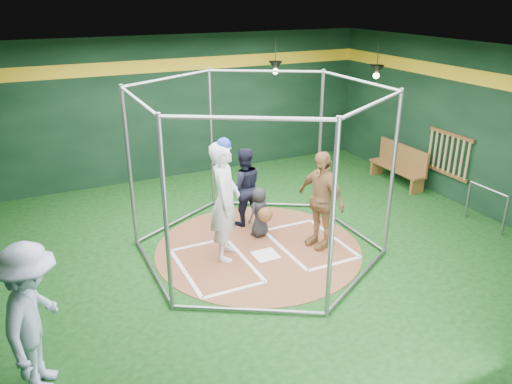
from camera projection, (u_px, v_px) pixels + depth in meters
name	position (u px, v px, depth m)	size (l,w,h in m)	color
room_shell	(258.00, 159.00, 8.61)	(10.10, 9.10, 3.53)	black
clay_disc	(258.00, 248.00, 9.26)	(3.80, 3.80, 0.01)	brown
home_plate	(266.00, 255.00, 9.00)	(0.43, 0.43, 0.01)	white
batter_box_left	(215.00, 265.00, 8.66)	(1.17, 1.77, 0.01)	white
batter_box_right	(309.00, 243.00, 9.42)	(1.17, 1.77, 0.01)	white
batting_cage	(258.00, 173.00, 8.70)	(4.05, 4.67, 3.00)	gray
bat_rack	(448.00, 154.00, 11.17)	(0.07, 1.25, 0.98)	brown
pendant_lamp_near	(275.00, 66.00, 12.12)	(0.34, 0.34, 0.90)	black
pendant_lamp_far	(377.00, 70.00, 11.50)	(0.34, 0.34, 0.90)	black
batter_figure	(225.00, 200.00, 8.58)	(0.82, 0.93, 2.20)	silver
visitor_leopard	(320.00, 200.00, 9.04)	(1.07, 0.45, 1.83)	tan
catcher_figure	(260.00, 212.00, 9.54)	(0.56, 0.63, 0.98)	black
umpire	(244.00, 187.00, 9.95)	(0.78, 0.61, 1.61)	black
bystander_blue	(34.00, 319.00, 5.72)	(1.23, 0.71, 1.90)	#A7B8DD
dugout_bench	(400.00, 164.00, 12.25)	(0.39, 1.67, 0.97)	brown
steel_railing	(487.00, 201.00, 9.96)	(0.05, 0.96, 0.83)	gray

